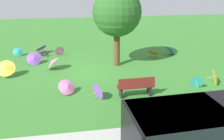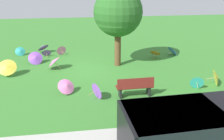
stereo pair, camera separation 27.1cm
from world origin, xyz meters
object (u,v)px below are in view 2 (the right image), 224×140
Objects in this scene: parasol_teal_1 at (197,82)px; van_dark at (198,128)px; parasol_orange_0 at (155,52)px; parasol_purple_3 at (36,58)px; parasol_pink_0 at (61,50)px; parasol_teal_2 at (20,51)px; park_bench at (135,87)px; parasol_purple_1 at (43,47)px; parasol_yellow_0 at (7,67)px; parasol_purple_0 at (98,90)px; parasol_purple_5 at (46,52)px; shade_tree at (118,13)px; parasol_pink_5 at (67,86)px; parasol_pink_4 at (53,61)px; parasol_blue_0 at (173,50)px; parasol_yellow_1 at (217,77)px.

van_dark is at bearing 63.94° from parasol_teal_1.
parasol_purple_3 is (7.48, 0.16, 0.01)m from parasol_orange_0.
parasol_pink_0 reaches higher than parasol_teal_1.
van_dark is 13.22m from parasol_teal_2.
parasol_orange_0 is at bearing -115.90° from park_bench.
parasol_yellow_0 is at bearing 73.21° from parasol_purple_1.
parasol_teal_2 is (0.08, -3.84, -0.24)m from parasol_yellow_0.
parasol_purple_0 is 5.50m from parasol_yellow_0.
parasol_pink_0 is at bearing -45.21° from parasol_teal_1.
parasol_orange_0 is 1.37× the size of parasol_purple_5.
van_dark is 1.05× the size of shade_tree.
shade_tree is 5.34m from parasol_pink_5.
parasol_pink_5 is at bearing -51.60° from van_dark.
park_bench is 2.10× the size of parasol_purple_0.
park_bench is 1.65× the size of parasol_purple_3.
parasol_teal_1 is 9.75m from parasol_purple_5.
van_dark is 6.11m from parasol_pink_5.
park_bench is 7.14m from parasol_purple_3.
parasol_purple_0 is 0.72× the size of parasol_purple_1.
parasol_teal_2 is at bearing -49.54° from park_bench.
parasol_purple_3 is at bearing 50.07° from parasol_pink_0.
parasol_teal_1 is 0.64× the size of parasol_purple_1.
parasol_purple_3 is (4.82, -0.93, -2.69)m from shade_tree.
parasol_teal_1 is 0.77× the size of parasol_orange_0.
parasol_teal_1 is at bearing 151.12° from parasol_pink_4.
parasol_yellow_0 is 8.90m from parasol_orange_0.
parasol_purple_5 is (1.44, -6.05, -0.11)m from parasol_pink_5.
parasol_purple_3 is (7.90, -4.81, 0.06)m from parasol_teal_1.
park_bench reaches higher than parasol_purple_5.
shade_tree is 7.26m from parasol_teal_2.
parasol_purple_3 is at bearing 123.00° from parasol_teal_2.
parasol_purple_5 is at bearing -76.16° from parasol_pink_4.
van_dark reaches higher than parasol_purple_0.
parasol_pink_5 reaches higher than parasol_teal_2.
parasol_orange_0 is (-8.72, 1.76, 0.07)m from parasol_teal_2.
parasol_purple_1 is 1.45× the size of parasol_teal_2.
parasol_purple_3 is (5.71, -9.30, -0.53)m from van_dark.
park_bench is 0.36× the size of shade_tree.
shade_tree reaches higher than parasol_pink_5.
parasol_purple_0 is 1.48m from parasol_pink_5.
parasol_blue_0 is 10.16m from parasol_teal_2.
parasol_purple_3 is (-1.25, 1.92, 0.09)m from parasol_teal_2.
parasol_pink_4 reaches higher than parasol_purple_1.
shade_tree is (0.03, -4.30, 2.61)m from park_bench.
parasol_orange_0 is at bearing -71.88° from parasol_yellow_1.
van_dark is 5.80m from parasol_yellow_1.
parasol_yellow_1 is 0.90× the size of parasol_pink_5.
parasol_purple_1 is (1.27, -0.78, 0.07)m from parasol_pink_0.
parasol_pink_5 is 1.50× the size of parasol_purple_5.
parasol_pink_5 is (-1.77, 7.02, -0.01)m from parasol_purple_1.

